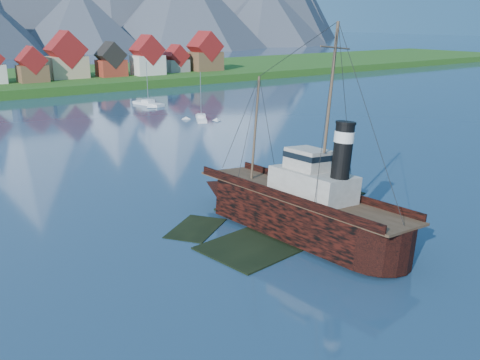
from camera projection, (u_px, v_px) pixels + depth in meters
ground at (284, 227)px, 65.23m from camera, size 1400.00×1400.00×0.00m
shoal at (284, 222)px, 67.99m from camera, size 31.71×21.24×1.14m
seawall at (12, 99)px, 167.67m from camera, size 600.00×2.50×2.00m
tugboat_wreck at (289, 205)px, 63.50m from camera, size 7.51×32.35×25.64m
sailboat_d at (201, 119)px, 133.59m from camera, size 6.26×9.11×12.42m
sailboat_e at (148, 104)px, 156.66m from camera, size 5.19×11.68×13.15m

